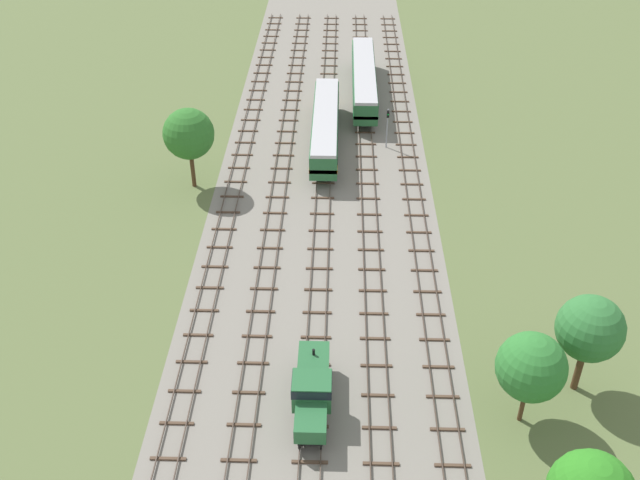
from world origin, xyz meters
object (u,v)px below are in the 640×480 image
object	(u,v)px
shunter_loco_centre_left_nearest	(312,389)
passenger_coach_centre_mid	(364,78)
signal_post_nearest	(387,123)
diesel_railcar_centre_left_near	(325,125)

from	to	relation	value
shunter_loco_centre_left_nearest	passenger_coach_centre_mid	bearing A→B (deg)	85.04
passenger_coach_centre_mid	signal_post_nearest	bearing A→B (deg)	-80.59
diesel_railcar_centre_left_near	shunter_loco_centre_left_nearest	bearing A→B (deg)	-90.00
diesel_railcar_centre_left_near	signal_post_nearest	distance (m)	7.03
passenger_coach_centre_mid	signal_post_nearest	distance (m)	14.30
shunter_loco_centre_left_nearest	passenger_coach_centre_mid	size ratio (longest dim) A/B	0.38
signal_post_nearest	shunter_loco_centre_left_nearest	bearing A→B (deg)	-100.01
shunter_loco_centre_left_nearest	diesel_railcar_centre_left_near	distance (m)	39.95
diesel_railcar_centre_left_near	passenger_coach_centre_mid	size ratio (longest dim) A/B	0.93
shunter_loco_centre_left_nearest	diesel_railcar_centre_left_near	bearing A→B (deg)	90.00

